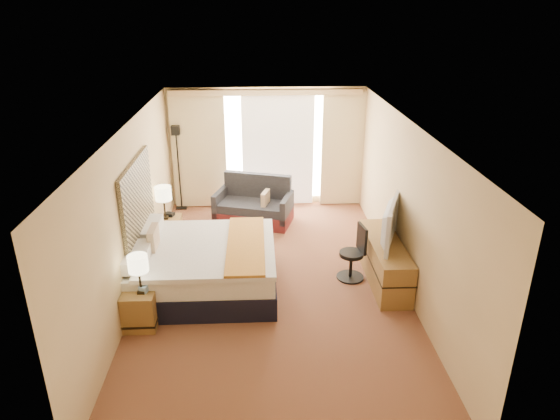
{
  "coord_description": "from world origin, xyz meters",
  "views": [
    {
      "loc": [
        -0.2,
        -7.05,
        4.23
      ],
      "look_at": [
        0.15,
        0.4,
        1.12
      ],
      "focal_mm": 32.0,
      "sensor_mm": 36.0,
      "label": 1
    }
  ],
  "objects_px": {
    "nightstand_right": "(169,232)",
    "floor_lamp": "(177,151)",
    "lamp_left": "(138,264)",
    "lamp_right": "(163,194)",
    "media_dresser": "(384,261)",
    "loveseat": "(254,207)",
    "nightstand_left": "(141,308)",
    "television": "(384,222)",
    "bed": "(205,266)",
    "desk_chair": "(354,255)"
  },
  "relations": [
    {
      "from": "media_dresser",
      "to": "lamp_right",
      "type": "distance_m",
      "value": 4.07
    },
    {
      "from": "desk_chair",
      "to": "floor_lamp",
      "type": "bearing_deg",
      "value": 126.0
    },
    {
      "from": "media_dresser",
      "to": "desk_chair",
      "type": "relative_size",
      "value": 1.93
    },
    {
      "from": "television",
      "to": "loveseat",
      "type": "bearing_deg",
      "value": 61.06
    },
    {
      "from": "lamp_right",
      "to": "media_dresser",
      "type": "bearing_deg",
      "value": -21.08
    },
    {
      "from": "nightstand_right",
      "to": "desk_chair",
      "type": "bearing_deg",
      "value": -22.61
    },
    {
      "from": "lamp_left",
      "to": "lamp_right",
      "type": "distance_m",
      "value": 2.55
    },
    {
      "from": "loveseat",
      "to": "lamp_left",
      "type": "bearing_deg",
      "value": -96.3
    },
    {
      "from": "nightstand_left",
      "to": "desk_chair",
      "type": "distance_m",
      "value": 3.43
    },
    {
      "from": "media_dresser",
      "to": "floor_lamp",
      "type": "bearing_deg",
      "value": 138.5
    },
    {
      "from": "media_dresser",
      "to": "bed",
      "type": "height_order",
      "value": "bed"
    },
    {
      "from": "nightstand_left",
      "to": "floor_lamp",
      "type": "height_order",
      "value": "floor_lamp"
    },
    {
      "from": "nightstand_left",
      "to": "lamp_left",
      "type": "distance_m",
      "value": 0.72
    },
    {
      "from": "loveseat",
      "to": "floor_lamp",
      "type": "xyz_separation_m",
      "value": [
        -1.62,
        0.81,
        1.0
      ]
    },
    {
      "from": "loveseat",
      "to": "nightstand_left",
      "type": "bearing_deg",
      "value": -97.29
    },
    {
      "from": "lamp_right",
      "to": "nightstand_left",
      "type": "bearing_deg",
      "value": -89.08
    },
    {
      "from": "desk_chair",
      "to": "media_dresser",
      "type": "bearing_deg",
      "value": -22.21
    },
    {
      "from": "loveseat",
      "to": "lamp_left",
      "type": "relative_size",
      "value": 2.97
    },
    {
      "from": "desk_chair",
      "to": "lamp_left",
      "type": "height_order",
      "value": "lamp_left"
    },
    {
      "from": "nightstand_left",
      "to": "loveseat",
      "type": "bearing_deg",
      "value": 65.83
    },
    {
      "from": "desk_chair",
      "to": "lamp_right",
      "type": "relative_size",
      "value": 1.49
    },
    {
      "from": "media_dresser",
      "to": "desk_chair",
      "type": "distance_m",
      "value": 0.49
    },
    {
      "from": "nightstand_right",
      "to": "lamp_left",
      "type": "distance_m",
      "value": 2.65
    },
    {
      "from": "lamp_left",
      "to": "lamp_right",
      "type": "xyz_separation_m",
      "value": [
        -0.09,
        2.55,
        0.04
      ]
    },
    {
      "from": "nightstand_right",
      "to": "loveseat",
      "type": "height_order",
      "value": "loveseat"
    },
    {
      "from": "desk_chair",
      "to": "lamp_right",
      "type": "distance_m",
      "value": 3.58
    },
    {
      "from": "loveseat",
      "to": "media_dresser",
      "type": "bearing_deg",
      "value": -32.86
    },
    {
      "from": "nightstand_left",
      "to": "nightstand_right",
      "type": "relative_size",
      "value": 1.0
    },
    {
      "from": "lamp_left",
      "to": "bed",
      "type": "bearing_deg",
      "value": 53.03
    },
    {
      "from": "floor_lamp",
      "to": "television",
      "type": "xyz_separation_m",
      "value": [
        3.68,
        -3.28,
        -0.27
      ]
    },
    {
      "from": "bed",
      "to": "floor_lamp",
      "type": "distance_m",
      "value": 3.62
    },
    {
      "from": "bed",
      "to": "lamp_left",
      "type": "relative_size",
      "value": 3.82
    },
    {
      "from": "nightstand_left",
      "to": "lamp_right",
      "type": "distance_m",
      "value": 2.61
    },
    {
      "from": "nightstand_left",
      "to": "television",
      "type": "relative_size",
      "value": 0.46
    },
    {
      "from": "nightstand_right",
      "to": "bed",
      "type": "distance_m",
      "value": 1.75
    },
    {
      "from": "nightstand_right",
      "to": "television",
      "type": "xyz_separation_m",
      "value": [
        3.65,
        -1.43,
        0.77
      ]
    },
    {
      "from": "nightstand_right",
      "to": "desk_chair",
      "type": "distance_m",
      "value": 3.5
    },
    {
      "from": "nightstand_left",
      "to": "lamp_left",
      "type": "bearing_deg",
      "value": -47.72
    },
    {
      "from": "loveseat",
      "to": "floor_lamp",
      "type": "height_order",
      "value": "floor_lamp"
    },
    {
      "from": "bed",
      "to": "loveseat",
      "type": "bearing_deg",
      "value": 73.2
    },
    {
      "from": "floor_lamp",
      "to": "lamp_left",
      "type": "bearing_deg",
      "value": -88.96
    },
    {
      "from": "media_dresser",
      "to": "lamp_left",
      "type": "bearing_deg",
      "value": -163.16
    },
    {
      "from": "media_dresser",
      "to": "loveseat",
      "type": "relative_size",
      "value": 1.06
    },
    {
      "from": "media_dresser",
      "to": "television",
      "type": "height_order",
      "value": "television"
    },
    {
      "from": "nightstand_left",
      "to": "nightstand_right",
      "type": "xyz_separation_m",
      "value": [
        0.0,
        2.5,
        0.0
      ]
    },
    {
      "from": "media_dresser",
      "to": "lamp_left",
      "type": "height_order",
      "value": "lamp_left"
    },
    {
      "from": "television",
      "to": "floor_lamp",
      "type": "bearing_deg",
      "value": 69.55
    },
    {
      "from": "nightstand_right",
      "to": "floor_lamp",
      "type": "xyz_separation_m",
      "value": [
        -0.03,
        1.85,
        1.04
      ]
    },
    {
      "from": "nightstand_left",
      "to": "floor_lamp",
      "type": "distance_m",
      "value": 4.47
    },
    {
      "from": "nightstand_left",
      "to": "lamp_right",
      "type": "bearing_deg",
      "value": 90.92
    }
  ]
}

